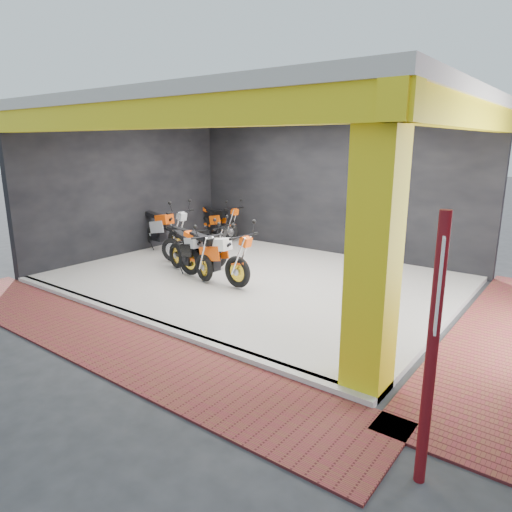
{
  "coord_description": "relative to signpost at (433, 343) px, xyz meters",
  "views": [
    {
      "loc": [
        5.67,
        -5.51,
        2.91
      ],
      "look_at": [
        0.83,
        0.92,
        0.9
      ],
      "focal_mm": 32.0,
      "sensor_mm": 36.0,
      "label": 1
    }
  ],
  "objects": [
    {
      "name": "header_beam_right",
      "position": [
        -0.76,
        3.89,
        1.98
      ],
      "size": [
        0.3,
        6.4,
        0.4
      ],
      "primitive_type": "cube",
      "color": "yellow",
      "rests_on": "corner_column"
    },
    {
      "name": "paver_front",
      "position": [
        -4.76,
        0.09,
        -1.31
      ],
      "size": [
        9.0,
        1.4,
        0.03
      ],
      "primitive_type": "cube",
      "color": "maroon",
      "rests_on": "ground"
    },
    {
      "name": "floor_kerb",
      "position": [
        -4.76,
        0.87,
        -1.27
      ],
      "size": [
        8.0,
        0.2,
        0.1
      ],
      "primitive_type": "cube",
      "color": "white",
      "rests_on": "ground"
    },
    {
      "name": "moto_row_b",
      "position": [
        -5.89,
        3.88,
        -0.64
      ],
      "size": [
        2.0,
        1.04,
        1.16
      ],
      "primitive_type": null,
      "rotation": [
        0.0,
        0.0,
        0.18
      ],
      "color": "black",
      "rests_on": "showroom_floor"
    },
    {
      "name": "corner_column",
      "position": [
        -1.01,
        1.14,
        0.43
      ],
      "size": [
        0.5,
        0.5,
        3.5
      ],
      "primitive_type": "cube",
      "color": "yellow",
      "rests_on": "ground"
    },
    {
      "name": "moto_hero",
      "position": [
        -4.55,
        3.03,
        -0.57
      ],
      "size": [
        2.17,
        0.9,
        1.31
      ],
      "primitive_type": null,
      "rotation": [
        0.0,
        0.0,
        -0.05
      ],
      "color": "#FC520A",
      "rests_on": "showroom_floor"
    },
    {
      "name": "signpost",
      "position": [
        0.0,
        0.0,
        0.0
      ],
      "size": [
        0.12,
        0.33,
        2.42
      ],
      "rotation": [
        0.0,
        0.0,
        0.3
      ],
      "color": "maroon",
      "rests_on": "ground"
    },
    {
      "name": "moto_row_d",
      "position": [
        -7.56,
        6.39,
        -0.63
      ],
      "size": [
        2.01,
        1.01,
        1.18
      ],
      "primitive_type": null,
      "rotation": [
        0.0,
        0.0,
        -0.16
      ],
      "color": "#FB560A",
      "rests_on": "showroom_floor"
    },
    {
      "name": "header_beam_front",
      "position": [
        -4.76,
        0.89,
        1.98
      ],
      "size": [
        8.4,
        0.3,
        0.4
      ],
      "primitive_type": "cube",
      "color": "yellow",
      "rests_on": "corner_column"
    },
    {
      "name": "showroom_floor",
      "position": [
        -4.76,
        3.89,
        -1.27
      ],
      "size": [
        8.0,
        6.0,
        0.1
      ],
      "primitive_type": "cube",
      "color": "white",
      "rests_on": "ground"
    },
    {
      "name": "left_wall",
      "position": [
        -8.86,
        3.89,
        0.43
      ],
      "size": [
        0.2,
        6.2,
        3.5
      ],
      "primitive_type": "cube",
      "color": "black",
      "rests_on": "ground"
    },
    {
      "name": "showroom_ceiling",
      "position": [
        -4.76,
        3.89,
        2.28
      ],
      "size": [
        8.4,
        6.4,
        0.2
      ],
      "primitive_type": "cube",
      "color": "beige",
      "rests_on": "corner_column"
    },
    {
      "name": "ground",
      "position": [
        -4.76,
        1.89,
        -1.32
      ],
      "size": [
        80.0,
        80.0,
        0.0
      ],
      "primitive_type": "plane",
      "color": "#2D2D30",
      "rests_on": "ground"
    },
    {
      "name": "moto_row_c",
      "position": [
        -7.56,
        4.27,
        -0.54
      ],
      "size": [
        2.3,
        1.03,
        1.37
      ],
      "primitive_type": null,
      "rotation": [
        0.0,
        0.0,
        -0.09
      ],
      "color": "#AFB2B7",
      "rests_on": "showroom_floor"
    },
    {
      "name": "paver_right",
      "position": [
        0.04,
        3.89,
        -1.31
      ],
      "size": [
        1.4,
        7.0,
        0.03
      ],
      "primitive_type": "cube",
      "color": "maroon",
      "rests_on": "ground"
    },
    {
      "name": "back_wall",
      "position": [
        -4.76,
        6.99,
        0.43
      ],
      "size": [
        8.2,
        0.2,
        3.5
      ],
      "primitive_type": "cube",
      "color": "black",
      "rests_on": "ground"
    },
    {
      "name": "moto_row_a",
      "position": [
        -5.37,
        2.96,
        -0.62
      ],
      "size": [
        2.09,
        1.27,
        1.2
      ],
      "primitive_type": null,
      "rotation": [
        0.0,
        0.0,
        -0.3
      ],
      "color": "black",
      "rests_on": "showroom_floor"
    }
  ]
}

